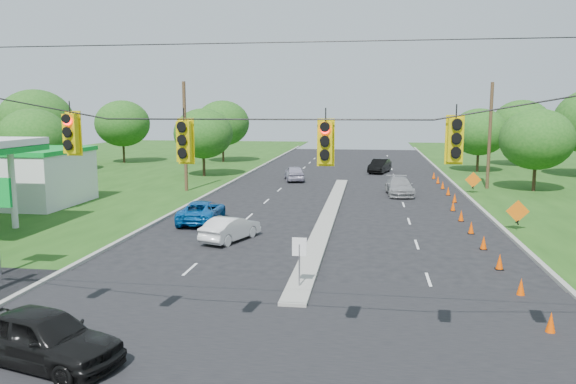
# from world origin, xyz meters

# --- Properties ---
(ground) EXTENTS (160.00, 160.00, 0.00)m
(ground) POSITION_xyz_m (0.00, 0.00, 0.00)
(ground) COLOR black
(ground) RESTS_ON ground
(cross_street) EXTENTS (160.00, 14.00, 0.02)m
(cross_street) POSITION_xyz_m (0.00, 0.00, 0.00)
(cross_street) COLOR black
(cross_street) RESTS_ON ground
(curb_left) EXTENTS (0.25, 110.00, 0.16)m
(curb_left) POSITION_xyz_m (-10.10, 30.00, 0.00)
(curb_left) COLOR gray
(curb_left) RESTS_ON ground
(curb_right) EXTENTS (0.25, 110.00, 0.16)m
(curb_right) POSITION_xyz_m (10.10, 30.00, 0.00)
(curb_right) COLOR gray
(curb_right) RESTS_ON ground
(median) EXTENTS (1.00, 34.00, 0.18)m
(median) POSITION_xyz_m (0.00, 21.00, 0.00)
(median) COLOR gray
(median) RESTS_ON ground
(median_sign) EXTENTS (0.55, 0.06, 2.05)m
(median_sign) POSITION_xyz_m (0.00, 6.00, 1.46)
(median_sign) COLOR gray
(median_sign) RESTS_ON ground
(signal_span) EXTENTS (25.60, 0.32, 9.00)m
(signal_span) POSITION_xyz_m (-0.05, -1.00, 4.97)
(signal_span) COLOR #422D1C
(signal_span) RESTS_ON ground
(utility_pole_far_left) EXTENTS (0.28, 0.28, 9.00)m
(utility_pole_far_left) POSITION_xyz_m (-12.50, 30.00, 4.50)
(utility_pole_far_left) COLOR #422D1C
(utility_pole_far_left) RESTS_ON ground
(utility_pole_far_right) EXTENTS (0.28, 0.28, 9.00)m
(utility_pole_far_right) POSITION_xyz_m (12.50, 35.00, 4.50)
(utility_pole_far_right) COLOR #422D1C
(utility_pole_far_right) RESTS_ON ground
(cone_0) EXTENTS (0.32, 0.32, 0.70)m
(cone_0) POSITION_xyz_m (8.16, 3.00, 0.35)
(cone_0) COLOR #EE4700
(cone_0) RESTS_ON ground
(cone_1) EXTENTS (0.32, 0.32, 0.70)m
(cone_1) POSITION_xyz_m (8.16, 6.50, 0.35)
(cone_1) COLOR #EE4700
(cone_1) RESTS_ON ground
(cone_2) EXTENTS (0.32, 0.32, 0.70)m
(cone_2) POSITION_xyz_m (8.16, 10.00, 0.35)
(cone_2) COLOR #EE4700
(cone_2) RESTS_ON ground
(cone_3) EXTENTS (0.32, 0.32, 0.70)m
(cone_3) POSITION_xyz_m (8.16, 13.50, 0.35)
(cone_3) COLOR #EE4700
(cone_3) RESTS_ON ground
(cone_4) EXTENTS (0.32, 0.32, 0.70)m
(cone_4) POSITION_xyz_m (8.16, 17.00, 0.35)
(cone_4) COLOR #EE4700
(cone_4) RESTS_ON ground
(cone_5) EXTENTS (0.32, 0.32, 0.70)m
(cone_5) POSITION_xyz_m (8.16, 20.50, 0.35)
(cone_5) COLOR #EE4700
(cone_5) RESTS_ON ground
(cone_6) EXTENTS (0.32, 0.32, 0.70)m
(cone_6) POSITION_xyz_m (8.16, 24.00, 0.35)
(cone_6) COLOR #EE4700
(cone_6) RESTS_ON ground
(cone_7) EXTENTS (0.32, 0.32, 0.70)m
(cone_7) POSITION_xyz_m (8.76, 27.50, 0.35)
(cone_7) COLOR #EE4700
(cone_7) RESTS_ON ground
(cone_8) EXTENTS (0.32, 0.32, 0.70)m
(cone_8) POSITION_xyz_m (8.76, 31.00, 0.35)
(cone_8) COLOR #EE4700
(cone_8) RESTS_ON ground
(cone_9) EXTENTS (0.32, 0.32, 0.70)m
(cone_9) POSITION_xyz_m (8.76, 34.50, 0.35)
(cone_9) COLOR #EE4700
(cone_9) RESTS_ON ground
(cone_10) EXTENTS (0.32, 0.32, 0.70)m
(cone_10) POSITION_xyz_m (8.76, 38.00, 0.35)
(cone_10) COLOR #EE4700
(cone_10) RESTS_ON ground
(cone_11) EXTENTS (0.32, 0.32, 0.70)m
(cone_11) POSITION_xyz_m (8.76, 41.50, 0.35)
(cone_11) COLOR #EE4700
(cone_11) RESTS_ON ground
(work_sign_1) EXTENTS (1.27, 0.58, 1.37)m
(work_sign_1) POSITION_xyz_m (10.80, 18.00, 1.09)
(work_sign_1) COLOR black
(work_sign_1) RESTS_ON ground
(work_sign_2) EXTENTS (1.27, 0.58, 1.37)m
(work_sign_2) POSITION_xyz_m (10.80, 32.00, 1.09)
(work_sign_2) COLOR black
(work_sign_2) RESTS_ON ground
(tree_2) EXTENTS (5.88, 5.88, 6.86)m
(tree_2) POSITION_xyz_m (-26.00, 30.00, 4.34)
(tree_2) COLOR black
(tree_2) RESTS_ON ground
(tree_3) EXTENTS (7.56, 7.56, 8.82)m
(tree_3) POSITION_xyz_m (-32.00, 40.00, 5.58)
(tree_3) COLOR black
(tree_3) RESTS_ON ground
(tree_4) EXTENTS (6.72, 6.72, 7.84)m
(tree_4) POSITION_xyz_m (-28.00, 52.00, 4.96)
(tree_4) COLOR black
(tree_4) RESTS_ON ground
(tree_5) EXTENTS (5.88, 5.88, 6.86)m
(tree_5) POSITION_xyz_m (-14.00, 40.00, 4.34)
(tree_5) COLOR black
(tree_5) RESTS_ON ground
(tree_6) EXTENTS (6.72, 6.72, 7.84)m
(tree_6) POSITION_xyz_m (-16.00, 55.00, 4.96)
(tree_6) COLOR black
(tree_6) RESTS_ON ground
(tree_9) EXTENTS (5.88, 5.88, 6.86)m
(tree_9) POSITION_xyz_m (16.00, 34.00, 4.34)
(tree_9) COLOR black
(tree_9) RESTS_ON ground
(tree_11) EXTENTS (6.72, 6.72, 7.84)m
(tree_11) POSITION_xyz_m (20.00, 55.00, 4.96)
(tree_11) COLOR black
(tree_11) RESTS_ON ground
(tree_12) EXTENTS (5.88, 5.88, 6.86)m
(tree_12) POSITION_xyz_m (14.00, 48.00, 4.34)
(tree_12) COLOR black
(tree_12) RESTS_ON ground
(black_sedan) EXTENTS (4.89, 2.97, 1.56)m
(black_sedan) POSITION_xyz_m (-6.01, -1.20, 0.78)
(black_sedan) COLOR black
(black_sedan) RESTS_ON ground
(white_sedan) EXTENTS (2.64, 4.14, 1.29)m
(white_sedan) POSITION_xyz_m (-4.57, 13.51, 0.64)
(white_sedan) COLOR silver
(white_sedan) RESTS_ON ground
(blue_pickup) EXTENTS (2.58, 5.01, 1.35)m
(blue_pickup) POSITION_xyz_m (-7.44, 17.82, 0.68)
(blue_pickup) COLOR #0953A4
(blue_pickup) RESTS_ON ground
(silver_car_far) EXTENTS (2.32, 5.01, 1.42)m
(silver_car_far) POSITION_xyz_m (4.91, 30.57, 0.71)
(silver_car_far) COLOR gray
(silver_car_far) RESTS_ON ground
(silver_car_oncoming) EXTENTS (2.61, 4.52, 1.45)m
(silver_car_oncoming) POSITION_xyz_m (-4.56, 38.18, 0.72)
(silver_car_oncoming) COLOR #9E99AF
(silver_car_oncoming) RESTS_ON ground
(dark_car_receding) EXTENTS (2.66, 4.73, 1.48)m
(dark_car_receding) POSITION_xyz_m (3.59, 46.05, 0.74)
(dark_car_receding) COLOR black
(dark_car_receding) RESTS_ON ground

